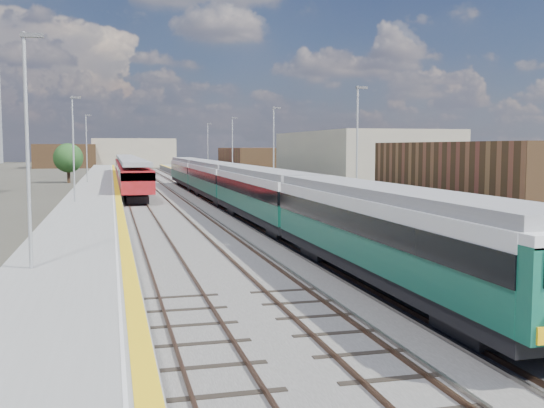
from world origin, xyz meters
name	(u,v)px	position (x,y,z in m)	size (l,w,h in m)	color
ground	(190,196)	(0.00, 50.00, 0.00)	(320.00, 320.00, 0.00)	#47443A
ballast_bed	(165,195)	(-2.25, 52.50, 0.03)	(10.50, 155.00, 0.06)	#565451
tracks	(170,193)	(-1.65, 54.18, 0.11)	(8.96, 160.00, 0.17)	#4C3323
platform_right	(237,189)	(5.28, 52.49, 0.54)	(4.70, 155.00, 8.52)	slate
platform_left	(97,191)	(-9.05, 52.49, 0.52)	(4.30, 155.00, 8.52)	slate
buildings	(62,121)	(-18.12, 138.60, 10.70)	(72.00, 185.50, 40.00)	brown
green_train	(234,184)	(1.50, 34.38, 2.09)	(2.69, 74.97, 2.96)	black
red_train	(129,170)	(-5.50, 67.47, 2.09)	(2.80, 56.85, 3.54)	black
tree_c	(68,158)	(-13.29, 78.02, 3.42)	(4.02, 4.02, 5.44)	#382619
tree_d	(340,159)	(21.13, 63.97, 3.43)	(4.03, 4.03, 5.46)	#382619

